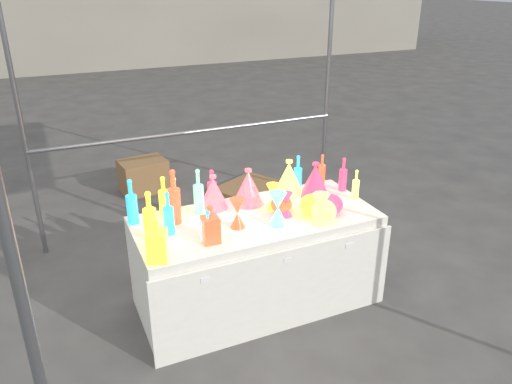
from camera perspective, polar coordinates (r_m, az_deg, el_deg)
name	(u,v)px	position (r m, az deg, el deg)	size (l,w,h in m)	color
ground	(256,300)	(4.10, 0.00, -12.26)	(80.00, 80.00, 0.00)	#5D5A56
display_table	(256,261)	(3.88, 0.06, -7.86)	(1.84, 0.83, 0.75)	white
cardboard_box_closed	(143,176)	(6.11, -12.74, 1.84)	(0.53, 0.38, 0.38)	olive
cardboard_box_flat	(247,187)	(6.04, -1.01, 0.53)	(0.73, 0.52, 0.06)	olive
bottle_0	(164,196)	(3.74, -10.49, -0.42)	(0.08, 0.08, 0.31)	red
bottle_1	(132,201)	(3.65, -14.04, -1.06)	(0.08, 0.08, 0.34)	#16791B
bottle_2	(174,196)	(3.58, -9.35, -0.51)	(0.09, 0.09, 0.41)	orange
bottle_3	(212,187)	(3.87, -5.05, 0.60)	(0.07, 0.07, 0.29)	#1B2FA3
bottle_4	(175,198)	(3.67, -9.28, -0.65)	(0.08, 0.08, 0.33)	#136C79
bottle_5	(198,191)	(3.71, -6.59, 0.07)	(0.08, 0.08, 0.35)	#A92156
bottle_6	(150,215)	(3.41, -12.07, -2.61)	(0.09, 0.09, 0.35)	red
bottle_7	(168,213)	(3.45, -9.98, -2.40)	(0.07, 0.07, 0.32)	#16791B
decanter_0	(157,240)	(3.16, -11.27, -5.40)	(0.12, 0.12, 0.29)	red
decanter_1	(210,224)	(3.32, -5.24, -3.63)	(0.11, 0.11, 0.27)	orange
decanter_2	(209,226)	(3.33, -5.37, -3.84)	(0.09, 0.09, 0.24)	#16791B
hourglass_0	(237,213)	(3.51, -2.13, -2.45)	(0.11, 0.11, 0.22)	orange
hourglass_1	(286,204)	(3.68, 3.48, -1.43)	(0.09, 0.09, 0.19)	#1B2FA3
hourglass_2	(320,209)	(3.58, 7.38, -1.95)	(0.12, 0.12, 0.23)	#136C79
hourglass_3	(278,209)	(3.54, 2.48, -1.94)	(0.13, 0.13, 0.25)	#A92156
hourglass_4	(273,196)	(3.79, 1.96, -0.52)	(0.10, 0.10, 0.20)	red
hourglass_5	(278,207)	(3.63, 2.53, -1.70)	(0.10, 0.10, 0.20)	#16791B
globe_0	(312,206)	(3.73, 6.42, -1.58)	(0.18, 0.18, 0.14)	red
globe_1	(324,212)	(3.64, 7.73, -2.31)	(0.18, 0.18, 0.15)	#136C79
globe_2	(281,205)	(3.74, 2.91, -1.54)	(0.16, 0.16, 0.13)	orange
globe_3	(331,206)	(3.76, 8.61, -1.57)	(0.17, 0.17, 0.14)	#1B2FA3
lampshade_0	(213,191)	(3.81, -4.89, 0.06)	(0.23, 0.23, 0.27)	gold
lampshade_1	(248,186)	(3.86, -0.88, 0.65)	(0.25, 0.25, 0.29)	gold
lampshade_2	(315,179)	(4.03, 6.77, 1.45)	(0.24, 0.24, 0.28)	#1B2FA3
lampshade_3	(289,177)	(4.05, 3.77, 1.71)	(0.25, 0.25, 0.29)	#136C79
bottle_8	(298,173)	(4.10, 4.80, 2.16)	(0.07, 0.07, 0.31)	#16791B
bottle_9	(322,169)	(4.28, 7.54, 2.61)	(0.06, 0.06, 0.26)	orange
bottle_10	(343,174)	(4.17, 9.93, 2.03)	(0.06, 0.06, 0.29)	#1B2FA3
bottle_11	(356,184)	(4.03, 11.35, 0.87)	(0.06, 0.06, 0.25)	#136C79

